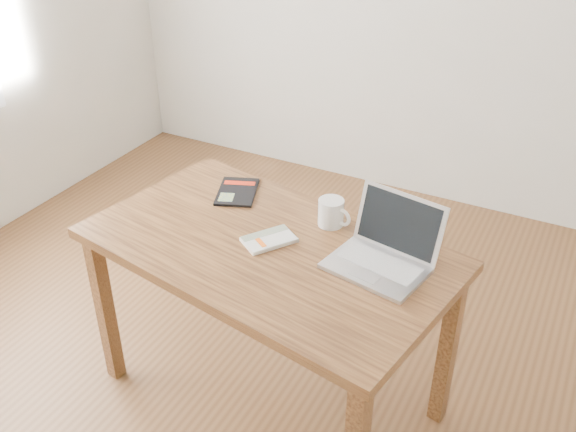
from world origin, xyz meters
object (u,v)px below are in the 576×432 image
at_px(black_guidebook, 237,192).
at_px(coffee_mug, 332,212).
at_px(desk, 268,265).
at_px(laptop, 384,251).
at_px(white_guidebook, 269,240).

height_order(black_guidebook, coffee_mug, coffee_mug).
distance_m(desk, laptop, 0.43).
height_order(desk, coffee_mug, coffee_mug).
xyz_separation_m(white_guidebook, black_guidebook, (-0.29, 0.25, -0.00)).
distance_m(laptop, coffee_mug, 0.30).
bearing_deg(black_guidebook, coffee_mug, -27.12).
distance_m(black_guidebook, laptop, 0.72).
height_order(white_guidebook, black_guidebook, white_guidebook).
height_order(white_guidebook, coffee_mug, coffee_mug).
height_order(desk, white_guidebook, white_guidebook).
xyz_separation_m(desk, white_guidebook, (-0.01, 0.02, 0.10)).
bearing_deg(black_guidebook, desk, -64.16).
relative_size(desk, black_guidebook, 5.34).
xyz_separation_m(white_guidebook, coffee_mug, (0.15, 0.21, 0.05)).
relative_size(desk, laptop, 3.85).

